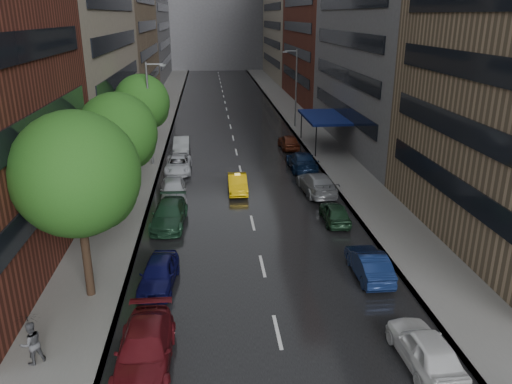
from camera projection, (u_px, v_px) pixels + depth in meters
road at (229, 120)px, 64.63m from camera, size 14.00×140.00×0.01m
sidewalk_left at (159, 121)px, 63.79m from camera, size 4.00×140.00×0.15m
sidewalk_right at (298, 118)px, 65.43m from camera, size 4.00×140.00×0.15m
building_far at (215, 1)px, 123.02m from camera, size 40.00×14.00×32.00m
tree_near at (76, 174)px, 22.12m from camera, size 5.70×5.70×9.09m
tree_mid at (117, 133)px, 32.35m from camera, size 5.21×5.21×8.30m
tree_far at (142, 102)px, 44.94m from camera, size 5.01×5.01×7.98m
taxi at (237, 183)px, 38.32m from camera, size 1.43×4.07×1.34m
parked_cars_left at (170, 208)px, 33.34m from camera, size 2.40×37.39×1.57m
parked_cars_right at (321, 191)px, 36.46m from camera, size 2.58×37.94×1.58m
ped_black_umbrella at (30, 336)px, 18.99m from camera, size 1.09×1.05×2.09m
street_lamp_left at (150, 112)px, 43.54m from camera, size 1.74×0.22×9.00m
street_lamp_right at (295, 86)px, 59.01m from camera, size 1.74×0.22×9.00m
awning at (324, 117)px, 50.33m from camera, size 4.00×8.00×3.12m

